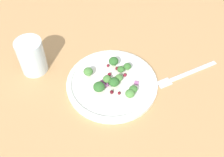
% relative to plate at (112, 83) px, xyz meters
% --- Properties ---
extents(ground_plane, '(1.80, 1.80, 0.02)m').
position_rel_plate_xyz_m(ground_plane, '(0.01, -0.03, -0.02)').
color(ground_plane, tan).
extents(plate, '(0.23, 0.23, 0.02)m').
position_rel_plate_xyz_m(plate, '(0.00, 0.00, 0.00)').
color(plate, white).
rests_on(plate, ground_plane).
extents(dressing_pool, '(0.14, 0.14, 0.00)m').
position_rel_plate_xyz_m(dressing_pool, '(-0.00, 0.00, 0.00)').
color(dressing_pool, white).
rests_on(dressing_pool, plate).
extents(broccoli_floret_0, '(0.03, 0.03, 0.03)m').
position_rel_plate_xyz_m(broccoli_floret_0, '(0.01, 0.00, 0.02)').
color(broccoli_floret_0, '#ADD18E').
rests_on(broccoli_floret_0, plate).
extents(broccoli_floret_1, '(0.02, 0.02, 0.02)m').
position_rel_plate_xyz_m(broccoli_floret_1, '(-0.03, -0.05, 0.02)').
color(broccoli_floret_1, '#8EB77A').
rests_on(broccoli_floret_1, plate).
extents(broccoli_floret_2, '(0.03, 0.03, 0.03)m').
position_rel_plate_xyz_m(broccoli_floret_2, '(-0.05, 0.02, 0.02)').
color(broccoli_floret_2, '#8EB77A').
rests_on(broccoli_floret_2, plate).
extents(broccoli_floret_3, '(0.02, 0.02, 0.02)m').
position_rel_plate_xyz_m(broccoli_floret_3, '(0.00, 0.02, 0.02)').
color(broccoli_floret_3, '#8EB77A').
rests_on(broccoli_floret_3, plate).
extents(broccoli_floret_4, '(0.02, 0.02, 0.02)m').
position_rel_plate_xyz_m(broccoli_floret_4, '(-0.03, 0.03, 0.02)').
color(broccoli_floret_4, '#9EC684').
rests_on(broccoli_floret_4, plate).
extents(broccoli_floret_5, '(0.02, 0.02, 0.02)m').
position_rel_plate_xyz_m(broccoli_floret_5, '(0.05, 0.04, 0.02)').
color(broccoli_floret_5, '#9EC684').
rests_on(broccoli_floret_5, plate).
extents(broccoli_floret_6, '(0.02, 0.02, 0.02)m').
position_rel_plate_xyz_m(broccoli_floret_6, '(-0.03, 0.05, 0.02)').
color(broccoli_floret_6, '#8EB77A').
rests_on(broccoli_floret_6, plate).
extents(broccoli_floret_7, '(0.02, 0.02, 0.02)m').
position_rel_plate_xyz_m(broccoli_floret_7, '(0.06, 0.03, 0.02)').
color(broccoli_floret_7, '#ADD18E').
rests_on(broccoli_floret_7, plate).
extents(broccoli_floret_8, '(0.03, 0.03, 0.03)m').
position_rel_plate_xyz_m(broccoli_floret_8, '(0.02, -0.04, 0.02)').
color(broccoli_floret_8, '#ADD18E').
rests_on(broccoli_floret_8, plate).
extents(broccoli_floret_9, '(0.02, 0.02, 0.02)m').
position_rel_plate_xyz_m(broccoli_floret_9, '(-0.00, -0.01, 0.02)').
color(broccoli_floret_9, '#9EC684').
rests_on(broccoli_floret_9, plate).
extents(cranberry_0, '(0.01, 0.01, 0.01)m').
position_rel_plate_xyz_m(cranberry_0, '(0.00, 0.00, 0.01)').
color(cranberry_0, maroon).
rests_on(cranberry_0, plate).
extents(cranberry_1, '(0.01, 0.01, 0.01)m').
position_rel_plate_xyz_m(cranberry_1, '(-0.04, 0.02, 0.01)').
color(cranberry_1, maroon).
rests_on(cranberry_1, plate).
extents(cranberry_2, '(0.01, 0.01, 0.01)m').
position_rel_plate_xyz_m(cranberry_2, '(-0.05, 0.00, 0.01)').
color(cranberry_2, maroon).
rests_on(cranberry_2, plate).
extents(cranberry_3, '(0.01, 0.01, 0.01)m').
position_rel_plate_xyz_m(cranberry_3, '(0.04, -0.01, 0.01)').
color(cranberry_3, '#4C0A14').
rests_on(cranberry_3, plate).
extents(cranberry_4, '(0.01, 0.01, 0.01)m').
position_rel_plate_xyz_m(cranberry_4, '(-0.01, 0.04, 0.01)').
color(cranberry_4, maroon).
rests_on(cranberry_4, plate).
extents(cranberry_5, '(0.01, 0.01, 0.01)m').
position_rel_plate_xyz_m(cranberry_5, '(-0.02, -0.00, 0.01)').
color(cranberry_5, maroon).
rests_on(cranberry_5, plate).
extents(cranberry_6, '(0.01, 0.01, 0.01)m').
position_rel_plate_xyz_m(cranberry_6, '(0.04, 0.01, 0.01)').
color(cranberry_6, maroon).
rests_on(cranberry_6, plate).
extents(onion_bit_0, '(0.01, 0.01, 0.00)m').
position_rel_plate_xyz_m(onion_bit_0, '(0.02, 0.06, 0.01)').
color(onion_bit_0, '#A35B93').
rests_on(onion_bit_0, plate).
extents(onion_bit_1, '(0.02, 0.02, 0.01)m').
position_rel_plate_xyz_m(onion_bit_1, '(0.00, -0.00, 0.01)').
color(onion_bit_1, '#A35B93').
rests_on(onion_bit_1, plate).
extents(onion_bit_2, '(0.01, 0.01, 0.00)m').
position_rel_plate_xyz_m(onion_bit_2, '(-0.04, 0.03, 0.01)').
color(onion_bit_2, '#843D75').
rests_on(onion_bit_2, plate).
extents(onion_bit_3, '(0.01, 0.01, 0.00)m').
position_rel_plate_xyz_m(onion_bit_3, '(-0.01, -0.02, 0.01)').
color(onion_bit_3, '#843D75').
rests_on(onion_bit_3, plate).
extents(onion_bit_4, '(0.01, 0.01, 0.00)m').
position_rel_plate_xyz_m(onion_bit_4, '(0.01, -0.02, 0.01)').
color(onion_bit_4, '#934C84').
rests_on(onion_bit_4, plate).
extents(fork, '(0.06, 0.19, 0.01)m').
position_rel_plate_xyz_m(fork, '(0.01, 0.20, -0.01)').
color(fork, silver).
rests_on(fork, ground_plane).
extents(water_glass, '(0.07, 0.07, 0.10)m').
position_rel_plate_xyz_m(water_glass, '(-0.11, -0.19, 0.04)').
color(water_glass, silver).
rests_on(water_glass, ground_plane).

